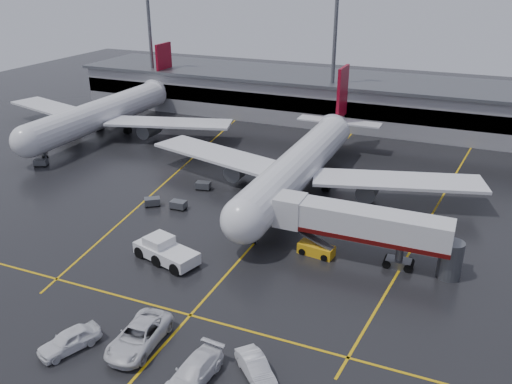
% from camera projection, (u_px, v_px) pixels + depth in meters
% --- Properties ---
extents(ground, '(220.00, 220.00, 0.00)m').
position_uv_depth(ground, '(277.00, 218.00, 67.47)').
color(ground, black).
rests_on(ground, ground).
extents(apron_line_centre, '(0.25, 90.00, 0.02)m').
position_uv_depth(apron_line_centre, '(277.00, 218.00, 67.46)').
color(apron_line_centre, gold).
rests_on(apron_line_centre, ground).
extents(apron_line_stop, '(60.00, 0.25, 0.02)m').
position_uv_depth(apron_line_stop, '(190.00, 315.00, 48.85)').
color(apron_line_stop, gold).
rests_on(apron_line_stop, ground).
extents(apron_line_left, '(9.99, 69.35, 0.02)m').
position_uv_depth(apron_line_left, '(179.00, 170.00, 83.11)').
color(apron_line_left, gold).
rests_on(apron_line_left, ground).
extents(apron_line_right, '(7.57, 69.64, 0.02)m').
position_uv_depth(apron_line_right, '(434.00, 211.00, 69.45)').
color(apron_line_right, gold).
rests_on(apron_line_right, ground).
extents(terminal, '(122.00, 19.00, 8.60)m').
position_uv_depth(terminal, '(364.00, 101.00, 106.31)').
color(terminal, gray).
rests_on(terminal, ground).
extents(light_mast_left, '(3.00, 1.20, 25.45)m').
position_uv_depth(light_mast_left, '(150.00, 40.00, 113.47)').
color(light_mast_left, '#595B60').
rests_on(light_mast_left, ground).
extents(light_mast_mid, '(3.00, 1.20, 25.45)m').
position_uv_depth(light_mast_mid, '(334.00, 51.00, 99.09)').
color(light_mast_mid, '#595B60').
rests_on(light_mast_mid, ground).
extents(main_airliner, '(48.80, 45.60, 14.10)m').
position_uv_depth(main_airliner, '(302.00, 162.00, 74.01)').
color(main_airliner, silver).
rests_on(main_airliner, ground).
extents(second_airliner, '(48.80, 45.60, 14.10)m').
position_uv_depth(second_airliner, '(107.00, 111.00, 99.27)').
color(second_airliner, silver).
rests_on(second_airliner, ground).
extents(jet_bridge, '(19.90, 3.40, 6.05)m').
position_uv_depth(jet_bridge, '(362.00, 227.00, 56.57)').
color(jet_bridge, silver).
rests_on(jet_bridge, ground).
extents(pushback_tractor, '(8.00, 4.97, 2.67)m').
position_uv_depth(pushback_tractor, '(165.00, 251.00, 57.52)').
color(pushback_tractor, silver).
rests_on(pushback_tractor, ground).
extents(belt_loader, '(4.13, 2.30, 2.50)m').
position_uv_depth(belt_loader, '(316.00, 250.00, 58.79)').
color(belt_loader, '#ECA914').
rests_on(belt_loader, ground).
extents(service_van_a, '(3.65, 7.21, 1.95)m').
position_uv_depth(service_van_a, '(139.00, 336.00, 44.61)').
color(service_van_a, silver).
rests_on(service_van_a, ground).
extents(service_van_b, '(2.87, 6.19, 1.75)m').
position_uv_depth(service_van_b, '(194.00, 372.00, 40.86)').
color(service_van_b, white).
rests_on(service_van_b, ground).
extents(service_van_c, '(4.66, 4.52, 1.59)m').
position_uv_depth(service_van_c, '(256.00, 368.00, 41.40)').
color(service_van_c, silver).
rests_on(service_van_c, ground).
extents(service_van_d, '(3.91, 5.60, 1.77)m').
position_uv_depth(service_van_d, '(69.00, 340.00, 44.28)').
color(service_van_d, white).
rests_on(service_van_d, ground).
extents(baggage_cart_a, '(2.06, 1.39, 1.12)m').
position_uv_depth(baggage_cart_a, '(178.00, 204.00, 69.69)').
color(baggage_cart_a, '#595B60').
rests_on(baggage_cart_a, ground).
extents(baggage_cart_b, '(2.38, 2.23, 1.12)m').
position_uv_depth(baggage_cart_b, '(152.00, 201.00, 70.59)').
color(baggage_cart_b, '#595B60').
rests_on(baggage_cart_b, ground).
extents(baggage_cart_c, '(2.20, 1.64, 1.12)m').
position_uv_depth(baggage_cart_c, '(203.00, 185.00, 75.72)').
color(baggage_cart_c, '#595B60').
rests_on(baggage_cart_c, ground).
extents(baggage_cart_d, '(2.23, 1.69, 1.12)m').
position_uv_depth(baggage_cart_d, '(40.00, 148.00, 91.14)').
color(baggage_cart_d, '#595B60').
rests_on(baggage_cart_d, ground).
extents(baggage_cart_e, '(2.35, 1.99, 1.12)m').
position_uv_depth(baggage_cart_e, '(41.00, 162.00, 84.43)').
color(baggage_cart_e, '#595B60').
rests_on(baggage_cart_e, ground).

